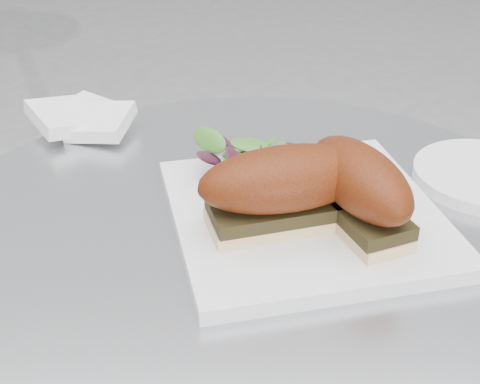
# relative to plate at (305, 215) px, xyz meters

# --- Properties ---
(plate) EXTENTS (0.31, 0.31, 0.02)m
(plate) POSITION_rel_plate_xyz_m (0.00, 0.00, 0.00)
(plate) COLOR white
(plate) RESTS_ON table
(sandwich_left) EXTENTS (0.19, 0.12, 0.08)m
(sandwich_left) POSITION_rel_plate_xyz_m (-0.02, -0.03, 0.05)
(sandwich_left) COLOR beige
(sandwich_left) RESTS_ON plate
(sandwich_right) EXTENTS (0.12, 0.16, 0.08)m
(sandwich_right) POSITION_rel_plate_xyz_m (0.05, -0.03, 0.05)
(sandwich_right) COLOR beige
(sandwich_right) RESTS_ON plate
(salad) EXTENTS (0.10, 0.10, 0.05)m
(salad) POSITION_rel_plate_xyz_m (-0.05, 0.08, 0.03)
(salad) COLOR #519932
(salad) RESTS_ON plate
(napkin) EXTENTS (0.16, 0.16, 0.02)m
(napkin) POSITION_rel_plate_xyz_m (-0.26, 0.22, 0.00)
(napkin) COLOR white
(napkin) RESTS_ON table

